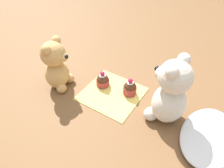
{
  "coord_description": "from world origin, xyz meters",
  "views": [
    {
      "loc": [
        0.55,
        0.35,
        0.64
      ],
      "look_at": [
        0.0,
        0.0,
        0.06
      ],
      "focal_mm": 35.0,
      "sensor_mm": 36.0,
      "label": 1
    }
  ],
  "objects": [
    {
      "name": "tulle_cloth",
      "position": [
        0.01,
        0.4,
        0.02
      ],
      "size": [
        0.27,
        0.18,
        0.03
      ],
      "primitive_type": "ellipsoid",
      "color": "silver",
      "rests_on": "ground_plane"
    },
    {
      "name": "cupcake_near_cream_bear",
      "position": [
        -0.04,
        0.06,
        0.03
      ],
      "size": [
        0.06,
        0.06,
        0.08
      ],
      "color": "#993333",
      "rests_on": "knitted_placemat"
    },
    {
      "name": "knitted_placemat",
      "position": [
        0.0,
        0.0,
        0.0
      ],
      "size": [
        0.22,
        0.23,
        0.01
      ],
      "primitive_type": "cube",
      "color": "#E0D166",
      "rests_on": "ground_plane"
    },
    {
      "name": "teddy_bear_cream",
      "position": [
        -0.01,
        0.23,
        0.12
      ],
      "size": [
        0.15,
        0.14,
        0.26
      ],
      "rotation": [
        0.0,
        0.0,
        -0.11
      ],
      "color": "silver",
      "rests_on": "ground_plane"
    },
    {
      "name": "teddy_bear_tan",
      "position": [
        0.08,
        -0.22,
        0.11
      ],
      "size": [
        0.13,
        0.12,
        0.22
      ],
      "rotation": [
        0.0,
        0.0,
        3.36
      ],
      "color": "tan",
      "rests_on": "ground_plane"
    },
    {
      "name": "cupcake_near_tan_bear",
      "position": [
        -0.02,
        -0.06,
        0.03
      ],
      "size": [
        0.06,
        0.06,
        0.07
      ],
      "color": "#993333",
      "rests_on": "knitted_placemat"
    },
    {
      "name": "ground_plane",
      "position": [
        0.0,
        0.0,
        0.0
      ],
      "size": [
        4.0,
        4.0,
        0.0
      ],
      "primitive_type": "plane",
      "color": "brown"
    }
  ]
}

